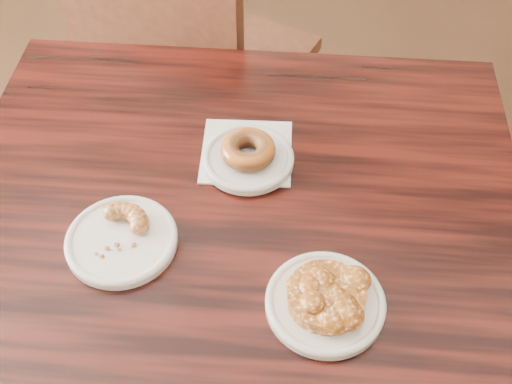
% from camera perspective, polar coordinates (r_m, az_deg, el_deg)
% --- Properties ---
extents(cafe_table, '(1.01, 1.01, 0.75)m').
position_cam_1_polar(cafe_table, '(1.29, -1.62, -13.90)').
color(cafe_table, black).
rests_on(cafe_table, floor).
extents(chair_far, '(0.64, 0.64, 0.90)m').
position_cam_1_polar(chair_far, '(1.75, -4.53, 11.25)').
color(chair_far, black).
rests_on(chair_far, floor).
extents(napkin, '(0.17, 0.17, 0.00)m').
position_cam_1_polar(napkin, '(1.09, -0.84, 3.59)').
color(napkin, silver).
rests_on(napkin, cafe_table).
extents(plate_donut, '(0.15, 0.15, 0.01)m').
position_cam_1_polar(plate_donut, '(1.06, -0.69, 2.94)').
color(plate_donut, silver).
rests_on(plate_donut, napkin).
extents(plate_cruller, '(0.17, 0.17, 0.01)m').
position_cam_1_polar(plate_cruller, '(0.98, -11.86, -4.26)').
color(plate_cruller, white).
rests_on(plate_cruller, cafe_table).
extents(plate_fritter, '(0.17, 0.17, 0.01)m').
position_cam_1_polar(plate_fritter, '(0.91, 6.17, -9.81)').
color(plate_fritter, silver).
rests_on(plate_fritter, cafe_table).
extents(glazed_donut, '(0.09, 0.09, 0.03)m').
position_cam_1_polar(glazed_donut, '(1.05, -0.71, 3.77)').
color(glazed_donut, '#984F16').
rests_on(glazed_donut, plate_donut).
extents(apple_fritter, '(0.15, 0.15, 0.04)m').
position_cam_1_polar(apple_fritter, '(0.89, 6.29, -9.02)').
color(apple_fritter, '#4B2308').
rests_on(apple_fritter, plate_fritter).
extents(cruller_fragment, '(0.10, 0.10, 0.03)m').
position_cam_1_polar(cruller_fragment, '(0.97, -12.04, -3.58)').
color(cruller_fragment, '#5A3312').
rests_on(cruller_fragment, plate_cruller).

